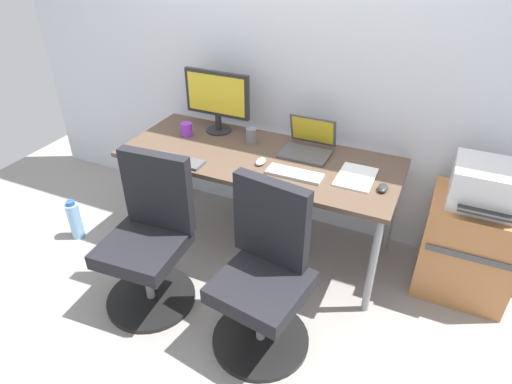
{
  "coord_description": "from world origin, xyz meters",
  "views": [
    {
      "loc": [
        1.03,
        -2.29,
        2.03
      ],
      "look_at": [
        0.0,
        -0.05,
        0.46
      ],
      "focal_mm": 30.85,
      "sensor_mm": 36.0,
      "label": 1
    }
  ],
  "objects_px": {
    "office_chair_right": "(264,277)",
    "open_laptop": "(308,144)",
    "office_chair_left": "(150,241)",
    "side_cabinet": "(468,247)",
    "printer": "(488,186)",
    "coffee_mug": "(187,129)",
    "water_bottle_on_floor": "(75,220)",
    "desktop_monitor": "(217,98)"
  },
  "relations": [
    {
      "from": "office_chair_right",
      "to": "open_laptop",
      "type": "distance_m",
      "value": 0.98
    },
    {
      "from": "office_chair_left",
      "to": "side_cabinet",
      "type": "height_order",
      "value": "office_chair_left"
    },
    {
      "from": "office_chair_left",
      "to": "printer",
      "type": "distance_m",
      "value": 1.93
    },
    {
      "from": "office_chair_right",
      "to": "coffee_mug",
      "type": "bearing_deg",
      "value": 139.92
    },
    {
      "from": "office_chair_right",
      "to": "side_cabinet",
      "type": "xyz_separation_m",
      "value": [
        0.97,
        0.86,
        -0.1
      ]
    },
    {
      "from": "coffee_mug",
      "to": "water_bottle_on_floor",
      "type": "bearing_deg",
      "value": -139.47
    },
    {
      "from": "desktop_monitor",
      "to": "coffee_mug",
      "type": "relative_size",
      "value": 5.22
    },
    {
      "from": "side_cabinet",
      "to": "coffee_mug",
      "type": "height_order",
      "value": "coffee_mug"
    },
    {
      "from": "printer",
      "to": "water_bottle_on_floor",
      "type": "bearing_deg",
      "value": -166.41
    },
    {
      "from": "open_laptop",
      "to": "coffee_mug",
      "type": "xyz_separation_m",
      "value": [
        -0.85,
        -0.12,
        -0.01
      ]
    },
    {
      "from": "open_laptop",
      "to": "desktop_monitor",
      "type": "bearing_deg",
      "value": 176.47
    },
    {
      "from": "coffee_mug",
      "to": "side_cabinet",
      "type": "bearing_deg",
      "value": 1.85
    },
    {
      "from": "office_chair_left",
      "to": "open_laptop",
      "type": "xyz_separation_m",
      "value": [
        0.63,
        0.92,
        0.34
      ]
    },
    {
      "from": "printer",
      "to": "desktop_monitor",
      "type": "relative_size",
      "value": 0.83
    },
    {
      "from": "water_bottle_on_floor",
      "to": "desktop_monitor",
      "type": "xyz_separation_m",
      "value": [
        0.82,
        0.72,
        0.81
      ]
    },
    {
      "from": "desktop_monitor",
      "to": "coffee_mug",
      "type": "xyz_separation_m",
      "value": [
        -0.17,
        -0.16,
        -0.2
      ]
    },
    {
      "from": "side_cabinet",
      "to": "coffee_mug",
      "type": "relative_size",
      "value": 6.93
    },
    {
      "from": "printer",
      "to": "desktop_monitor",
      "type": "xyz_separation_m",
      "value": [
        -1.76,
        0.1,
        0.2
      ]
    },
    {
      "from": "office_chair_right",
      "to": "printer",
      "type": "xyz_separation_m",
      "value": [
        0.97,
        0.86,
        0.33
      ]
    },
    {
      "from": "printer",
      "to": "desktop_monitor",
      "type": "bearing_deg",
      "value": 176.78
    },
    {
      "from": "water_bottle_on_floor",
      "to": "coffee_mug",
      "type": "height_order",
      "value": "coffee_mug"
    },
    {
      "from": "office_chair_left",
      "to": "water_bottle_on_floor",
      "type": "relative_size",
      "value": 3.03
    },
    {
      "from": "printer",
      "to": "coffee_mug",
      "type": "xyz_separation_m",
      "value": [
        -1.92,
        -0.06,
        -0.0
      ]
    },
    {
      "from": "office_chair_right",
      "to": "printer",
      "type": "height_order",
      "value": "office_chair_right"
    },
    {
      "from": "office_chair_right",
      "to": "printer",
      "type": "bearing_deg",
      "value": 41.47
    },
    {
      "from": "printer",
      "to": "desktop_monitor",
      "type": "height_order",
      "value": "desktop_monitor"
    },
    {
      "from": "water_bottle_on_floor",
      "to": "coffee_mug",
      "type": "bearing_deg",
      "value": 40.53
    },
    {
      "from": "open_laptop",
      "to": "coffee_mug",
      "type": "distance_m",
      "value": 0.86
    },
    {
      "from": "open_laptop",
      "to": "office_chair_left",
      "type": "bearing_deg",
      "value": -124.6
    },
    {
      "from": "desktop_monitor",
      "to": "open_laptop",
      "type": "bearing_deg",
      "value": -3.53
    },
    {
      "from": "side_cabinet",
      "to": "desktop_monitor",
      "type": "bearing_deg",
      "value": 176.81
    },
    {
      "from": "office_chair_right",
      "to": "water_bottle_on_floor",
      "type": "bearing_deg",
      "value": 171.62
    },
    {
      "from": "side_cabinet",
      "to": "office_chair_left",
      "type": "bearing_deg",
      "value": -153.17
    },
    {
      "from": "open_laptop",
      "to": "office_chair_right",
      "type": "bearing_deg",
      "value": -84.0
    },
    {
      "from": "desktop_monitor",
      "to": "side_cabinet",
      "type": "bearing_deg",
      "value": -3.19
    },
    {
      "from": "desktop_monitor",
      "to": "office_chair_right",
      "type": "bearing_deg",
      "value": -50.77
    },
    {
      "from": "printer",
      "to": "open_laptop",
      "type": "bearing_deg",
      "value": 176.98
    },
    {
      "from": "office_chair_left",
      "to": "printer",
      "type": "xyz_separation_m",
      "value": [
        1.7,
        0.86,
        0.33
      ]
    },
    {
      "from": "printer",
      "to": "open_laptop",
      "type": "distance_m",
      "value": 1.07
    },
    {
      "from": "side_cabinet",
      "to": "open_laptop",
      "type": "height_order",
      "value": "open_laptop"
    },
    {
      "from": "side_cabinet",
      "to": "coffee_mug",
      "type": "bearing_deg",
      "value": -178.15
    },
    {
      "from": "desktop_monitor",
      "to": "open_laptop",
      "type": "height_order",
      "value": "desktop_monitor"
    }
  ]
}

